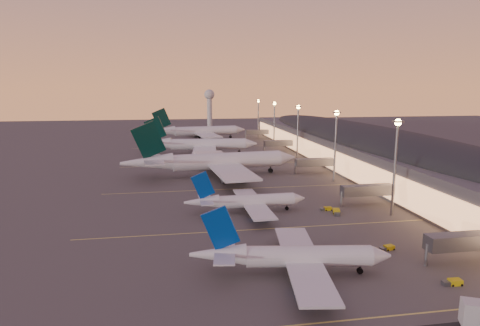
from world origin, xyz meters
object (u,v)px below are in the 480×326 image
object	(u,v)px
baggage_tug_a	(453,282)
baggage_tug_d	(337,212)
baggage_tug_c	(326,209)
airliner_wide_mid	(198,144)
airliner_wide_far	(197,131)
radar_tower	(209,102)
baggage_tug_b	(387,248)
airliner_narrow_south	(291,257)
airliner_wide_near	(213,162)
airliner_narrow_north	(246,201)

from	to	relation	value
baggage_tug_a	baggage_tug_d	world-z (taller)	baggage_tug_d
baggage_tug_c	baggage_tug_d	xyz separation A→B (m)	(1.50, -3.59, 0.11)
airliner_wide_mid	airliner_wide_far	size ratio (longest dim) A/B	0.93
airliner_wide_mid	radar_tower	size ratio (longest dim) A/B	1.89
baggage_tug_b	baggage_tug_d	distance (m)	25.04
baggage_tug_a	baggage_tug_c	distance (m)	45.01
airliner_narrow_south	baggage_tug_d	xyz separation A→B (m)	(22.51, 32.58, -2.86)
baggage_tug_d	radar_tower	bearing A→B (deg)	20.06
airliner_wide_near	baggage_tug_d	bearing A→B (deg)	-67.75
airliner_narrow_north	baggage_tug_b	xyz separation A→B (m)	(24.98, -30.44, -2.69)
airliner_narrow_north	baggage_tug_b	world-z (taller)	airliner_narrow_north
airliner_wide_far	baggage_tug_a	distance (m)	210.41
airliner_narrow_south	airliner_wide_far	xyz separation A→B (m)	(-5.60, 199.37, 2.04)
baggage_tug_a	airliner_narrow_north	bearing A→B (deg)	124.23
airliner_wide_mid	baggage_tug_d	xyz separation A→B (m)	(31.14, -106.47, -4.52)
airliner_wide_near	baggage_tug_a	bearing A→B (deg)	-76.86
airliner_narrow_south	radar_tower	world-z (taller)	radar_tower
airliner_narrow_north	baggage_tug_b	bearing A→B (deg)	-51.81
airliner_narrow_south	airliner_wide_mid	bearing A→B (deg)	101.74
airliner_wide_near	radar_tower	size ratio (longest dim) A/B	2.12
baggage_tug_c	airliner_narrow_north	bearing A→B (deg)	173.72
airliner_wide_far	baggage_tug_d	xyz separation A→B (m)	(28.11, -166.79, -4.91)
airliner_wide_mid	baggage_tug_c	xyz separation A→B (m)	(29.65, -102.88, -4.63)
baggage_tug_c	airliner_wide_far	bearing A→B (deg)	97.61
airliner_wide_mid	radar_tower	distance (m)	152.35
baggage_tug_a	baggage_tug_d	size ratio (longest dim) A/B	0.79
airliner_wide_far	baggage_tug_c	size ratio (longest dim) A/B	20.34
baggage_tug_c	baggage_tug_d	world-z (taller)	baggage_tug_d
baggage_tug_b	airliner_wide_far	bearing A→B (deg)	87.56
radar_tower	baggage_tug_d	size ratio (longest dim) A/B	7.48
airliner_wide_far	baggage_tug_c	bearing A→B (deg)	-88.93
airliner_wide_far	baggage_tug_c	xyz separation A→B (m)	(26.61, -163.20, -5.02)
baggage_tug_c	baggage_tug_a	bearing A→B (deg)	-84.40
radar_tower	airliner_wide_far	bearing A→B (deg)	-100.28
airliner_narrow_south	airliner_wide_mid	world-z (taller)	airliner_wide_mid
airliner_narrow_south	baggage_tug_c	world-z (taller)	airliner_narrow_south
airliner_wide_mid	baggage_tug_b	bearing A→B (deg)	-71.40
radar_tower	baggage_tug_a	bearing A→B (deg)	-86.92
airliner_wide_mid	baggage_tug_c	size ratio (longest dim) A/B	18.91
airliner_narrow_north	airliner_wide_far	distance (m)	161.44
baggage_tug_d	airliner_wide_mid	bearing A→B (deg)	33.73
airliner_wide_near	baggage_tug_c	world-z (taller)	airliner_wide_near
radar_tower	baggage_tug_a	size ratio (longest dim) A/B	9.46
airliner_wide_mid	baggage_tug_a	distance (m)	151.77
baggage_tug_b	airliner_wide_mid	bearing A→B (deg)	92.66
baggage_tug_a	baggage_tug_c	world-z (taller)	baggage_tug_a
airliner_narrow_south	baggage_tug_d	distance (m)	39.71
airliner_narrow_north	airliner_wide_near	distance (m)	47.99
airliner_narrow_south	airliner_narrow_north	world-z (taller)	airliner_narrow_south
baggage_tug_a	baggage_tug_d	distance (m)	41.28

